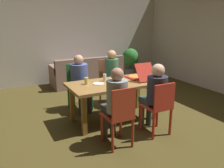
% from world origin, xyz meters
% --- Properties ---
extents(ground_plane, '(20.00, 20.00, 0.00)m').
position_xyz_m(ground_plane, '(0.00, 0.00, 0.00)').
color(ground_plane, '#483D1A').
extents(back_wall, '(6.57, 0.12, 2.78)m').
position_xyz_m(back_wall, '(0.00, 3.23, 1.39)').
color(back_wall, beige).
rests_on(back_wall, ground).
extents(side_wall_right, '(0.12, 5.49, 2.78)m').
position_xyz_m(side_wall_right, '(3.28, 0.97, 1.39)').
color(side_wall_right, beige).
rests_on(side_wall_right, ground).
extents(dining_table, '(1.69, 0.86, 0.74)m').
position_xyz_m(dining_table, '(0.00, 0.00, 0.65)').
color(dining_table, olive).
rests_on(dining_table, ground).
extents(chair_0, '(0.39, 0.42, 0.94)m').
position_xyz_m(chair_0, '(-0.40, -0.91, 0.51)').
color(chair_0, '#A8331F').
rests_on(chair_0, ground).
extents(person_0, '(0.31, 0.48, 1.20)m').
position_xyz_m(person_0, '(-0.40, -0.77, 0.71)').
color(person_0, '#37393A').
rests_on(person_0, ground).
extents(chair_1, '(0.44, 0.43, 0.96)m').
position_xyz_m(chair_1, '(-0.40, 0.90, 0.54)').
color(chair_1, '#2B7132').
rests_on(chair_1, ground).
extents(person_1, '(0.36, 0.52, 1.17)m').
position_xyz_m(person_1, '(-0.40, 0.75, 0.70)').
color(person_1, '#423C4D').
rests_on(person_1, ground).
extents(chair_2, '(0.41, 0.41, 0.90)m').
position_xyz_m(chair_2, '(0.36, -0.87, 0.49)').
color(chair_2, '#B62E20').
rests_on(chair_2, ground).
extents(person_2, '(0.33, 0.50, 1.19)m').
position_xyz_m(person_2, '(0.36, -0.73, 0.70)').
color(person_2, '#314138').
rests_on(person_2, ground).
extents(chair_3, '(0.45, 0.45, 0.99)m').
position_xyz_m(chair_3, '(0.36, 0.90, 0.55)').
color(chair_3, '#9A5636').
rests_on(chair_3, ground).
extents(person_3, '(0.29, 0.49, 1.22)m').
position_xyz_m(person_3, '(0.36, 0.74, 0.71)').
color(person_3, '#2D354E').
rests_on(person_3, ground).
extents(pizza_box_0, '(0.37, 0.57, 0.33)m').
position_xyz_m(pizza_box_0, '(0.55, 0.04, 0.79)').
color(pizza_box_0, '#B62A1E').
rests_on(pizza_box_0, dining_table).
extents(plate_0, '(0.21, 0.21, 0.01)m').
position_xyz_m(plate_0, '(-0.31, 0.04, 0.74)').
color(plate_0, white).
rests_on(plate_0, dining_table).
extents(plate_1, '(0.24, 0.24, 0.01)m').
position_xyz_m(plate_1, '(0.14, -0.03, 0.74)').
color(plate_1, white).
rests_on(plate_1, dining_table).
extents(drinking_glass_0, '(0.06, 0.06, 0.14)m').
position_xyz_m(drinking_glass_0, '(-0.12, 0.17, 0.81)').
color(drinking_glass_0, silver).
rests_on(drinking_glass_0, dining_table).
extents(drinking_glass_1, '(0.07, 0.07, 0.12)m').
position_xyz_m(drinking_glass_1, '(-0.50, 0.13, 0.80)').
color(drinking_glass_1, '#DCCC66').
rests_on(drinking_glass_1, dining_table).
extents(couch, '(2.03, 0.87, 0.82)m').
position_xyz_m(couch, '(0.48, 2.59, 0.29)').
color(couch, '#8A6C61').
rests_on(couch, ground).
extents(potted_plant, '(0.52, 0.52, 0.97)m').
position_xyz_m(potted_plant, '(1.98, 2.63, 0.56)').
color(potted_plant, '#565C5E').
rests_on(potted_plant, ground).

